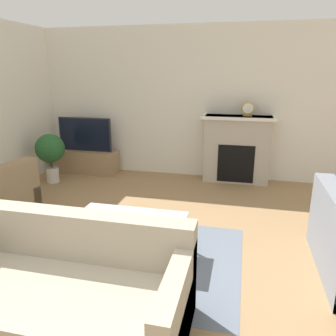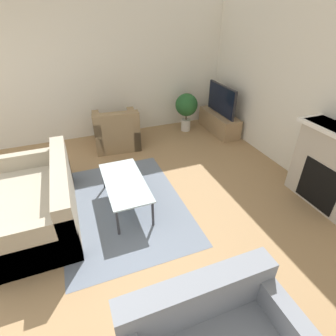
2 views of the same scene
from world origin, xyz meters
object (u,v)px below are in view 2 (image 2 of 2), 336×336
tv (221,100)px  armchair_by_window (117,133)px  potted_plant (186,107)px  couch_sectional (40,204)px  coffee_table (125,184)px

tv → armchair_by_window: size_ratio=1.10×
tv → armchair_by_window: 2.41m
tv → potted_plant: size_ratio=1.21×
couch_sectional → potted_plant: size_ratio=2.09×
coffee_table → potted_plant: 2.92m
couch_sectional → coffee_table: (0.09, 1.14, 0.10)m
couch_sectional → coffee_table: 1.15m
tv → coffee_table: (1.84, -2.64, -0.37)m
coffee_table → potted_plant: bearing=138.0°
couch_sectional → armchair_by_window: (-1.87, 1.42, 0.01)m
tv → armchair_by_window: (-0.12, -2.37, -0.46)m
coffee_table → potted_plant: size_ratio=1.36×
armchair_by_window → tv: bearing=-177.4°
tv → coffee_table: size_ratio=0.89×
couch_sectional → potted_plant: 3.73m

